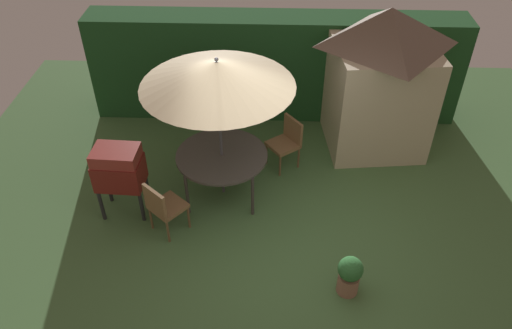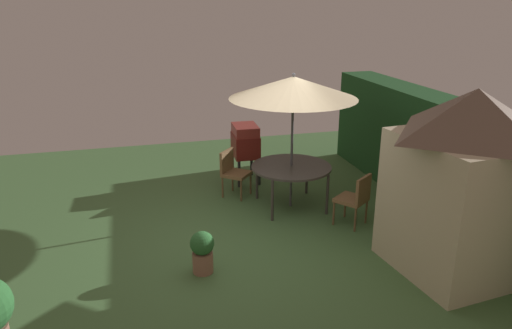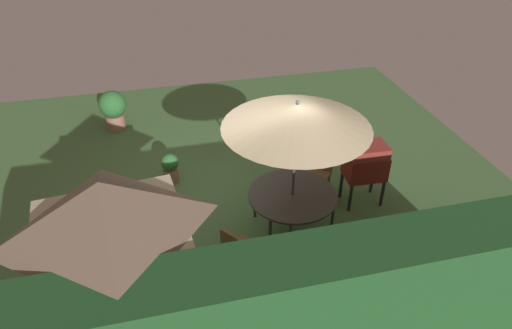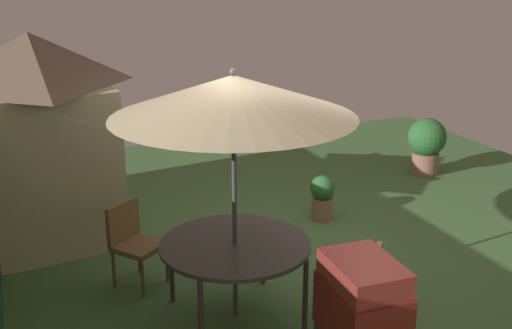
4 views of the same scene
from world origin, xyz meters
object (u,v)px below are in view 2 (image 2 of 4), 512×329
object	(u,v)px
garden_shed	(465,181)
potted_plant_by_shed	(202,251)
bbq_grill	(245,142)
patio_umbrella	(293,88)
chair_near_shed	(356,197)
chair_far_side	(233,170)
patio_table	(291,169)

from	to	relation	value
garden_shed	potted_plant_by_shed	size ratio (longest dim) A/B	4.17
bbq_grill	potted_plant_by_shed	bearing A→B (deg)	-23.33
patio_umbrella	potted_plant_by_shed	world-z (taller)	patio_umbrella
chair_near_shed	potted_plant_by_shed	world-z (taller)	chair_near_shed
patio_umbrella	chair_far_side	bearing A→B (deg)	-130.72
bbq_grill	chair_near_shed	bearing A→B (deg)	26.52
bbq_grill	chair_near_shed	world-z (taller)	bbq_grill
patio_umbrella	bbq_grill	size ratio (longest dim) A/B	2.04
patio_table	potted_plant_by_shed	xyz separation A→B (m)	(1.84, -1.92, -0.40)
patio_umbrella	chair_far_side	xyz separation A→B (m)	(-0.79, -0.91, -1.68)
chair_near_shed	potted_plant_by_shed	xyz separation A→B (m)	(0.80, -2.70, -0.19)
patio_table	patio_umbrella	size ratio (longest dim) A/B	0.59
patio_table	potted_plant_by_shed	distance (m)	2.69
patio_table	bbq_grill	distance (m)	1.57
garden_shed	bbq_grill	distance (m)	4.61
patio_table	patio_umbrella	xyz separation A→B (m)	(0.00, 0.00, 1.47)
garden_shed	potted_plant_by_shed	world-z (taller)	garden_shed
garden_shed	patio_umbrella	bearing A→B (deg)	-149.28
chair_near_shed	potted_plant_by_shed	size ratio (longest dim) A/B	1.46
patio_table	chair_far_side	world-z (taller)	chair_far_side
chair_far_side	potted_plant_by_shed	size ratio (longest dim) A/B	1.46
chair_near_shed	potted_plant_by_shed	distance (m)	2.82
garden_shed	chair_far_side	bearing A→B (deg)	-144.05
bbq_grill	chair_far_side	size ratio (longest dim) A/B	1.33
chair_near_shed	chair_far_side	size ratio (longest dim) A/B	1.00
bbq_grill	chair_far_side	xyz separation A→B (m)	(0.71, -0.43, -0.33)
bbq_grill	potted_plant_by_shed	distance (m)	3.66
garden_shed	patio_umbrella	size ratio (longest dim) A/B	1.05
garden_shed	patio_table	bearing A→B (deg)	-149.28
patio_table	potted_plant_by_shed	world-z (taller)	patio_table
garden_shed	chair_near_shed	bearing A→B (deg)	-153.77
patio_umbrella	potted_plant_by_shed	bearing A→B (deg)	-46.26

